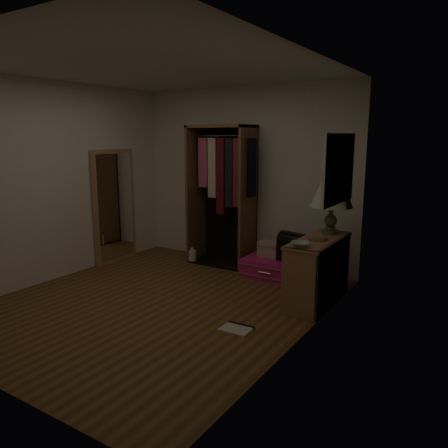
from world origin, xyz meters
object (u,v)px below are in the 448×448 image
at_px(table_lamp, 332,196).
at_px(pink_suitcase, 274,267).
at_px(white_jug, 192,256).
at_px(floor_mirror, 114,206).
at_px(train_case, 270,248).
at_px(open_wardrobe, 225,184).
at_px(console_bookshelf, 319,268).
at_px(black_bag, 293,247).

bearing_deg(table_lamp, pink_suitcase, 165.09).
xyz_separation_m(table_lamp, white_jug, (-2.20, 0.19, -1.11)).
bearing_deg(white_jug, floor_mirror, -151.48).
bearing_deg(train_case, table_lamp, -15.59).
xyz_separation_m(open_wardrobe, pink_suitcase, (0.90, -0.17, -1.09)).
bearing_deg(console_bookshelf, open_wardrobe, 157.37).
height_order(black_bag, table_lamp, table_lamp).
distance_m(floor_mirror, black_bag, 2.77).
bearing_deg(floor_mirror, table_lamp, 6.61).
xyz_separation_m(pink_suitcase, train_case, (-0.11, 0.10, 0.23)).
distance_m(floor_mirror, train_case, 2.44).
height_order(open_wardrobe, floor_mirror, open_wardrobe).
distance_m(black_bag, white_jug, 1.68).
bearing_deg(white_jug, table_lamp, -4.88).
relative_size(console_bookshelf, table_lamp, 1.80).
xyz_separation_m(floor_mirror, pink_suitcase, (2.40, 0.60, -0.73)).
xyz_separation_m(floor_mirror, train_case, (2.29, 0.70, -0.50)).
bearing_deg(pink_suitcase, train_case, 137.79).
xyz_separation_m(open_wardrobe, black_bag, (1.17, -0.17, -0.76)).
distance_m(pink_suitcase, black_bag, 0.43).
height_order(pink_suitcase, table_lamp, table_lamp).
bearing_deg(console_bookshelf, black_bag, 135.40).
bearing_deg(table_lamp, console_bookshelf, -90.69).
relative_size(console_bookshelf, pink_suitcase, 1.36).
xyz_separation_m(console_bookshelf, floor_mirror, (-3.24, -0.05, 0.46)).
distance_m(train_case, black_bag, 0.41).
relative_size(pink_suitcase, black_bag, 1.96).
bearing_deg(table_lamp, open_wardrobe, 167.24).
distance_m(console_bookshelf, train_case, 1.15).
height_order(open_wardrobe, pink_suitcase, open_wardrobe).
xyz_separation_m(train_case, white_jug, (-1.25, -0.13, -0.26)).
bearing_deg(console_bookshelf, floor_mirror, -179.19).
bearing_deg(pink_suitcase, console_bookshelf, -34.57).
height_order(open_wardrobe, table_lamp, open_wardrobe).
bearing_deg(train_case, black_bag, -10.70).
height_order(console_bookshelf, train_case, console_bookshelf).
bearing_deg(floor_mirror, console_bookshelf, 0.81).
relative_size(console_bookshelf, black_bag, 2.67).
height_order(table_lamp, white_jug, table_lamp).
bearing_deg(open_wardrobe, console_bookshelf, -22.63).
relative_size(open_wardrobe, table_lamp, 3.30).
distance_m(train_case, table_lamp, 1.32).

